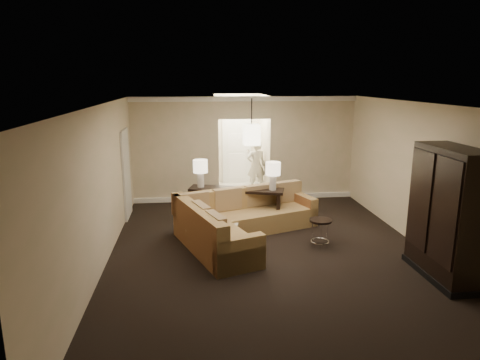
{
  "coord_description": "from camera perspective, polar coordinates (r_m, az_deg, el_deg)",
  "views": [
    {
      "loc": [
        -1.43,
        -7.31,
        3.22
      ],
      "look_at": [
        -0.45,
        1.2,
        1.21
      ],
      "focal_mm": 32.0,
      "sensor_mm": 36.0,
      "label": 1
    }
  ],
  "objects": [
    {
      "name": "ground",
      "position": [
        8.11,
        4.18,
        -10.2
      ],
      "size": [
        8.0,
        8.0,
        0.0
      ],
      "primitive_type": "plane",
      "color": "black",
      "rests_on": "ground"
    },
    {
      "name": "wall_back",
      "position": [
        11.54,
        0.62,
        4.16
      ],
      "size": [
        6.0,
        0.04,
        2.8
      ],
      "primitive_type": "cube",
      "color": "beige",
      "rests_on": "ground"
    },
    {
      "name": "wall_front",
      "position": [
        4.04,
        15.4,
        -14.12
      ],
      "size": [
        6.0,
        0.04,
        2.8
      ],
      "primitive_type": "cube",
      "color": "beige",
      "rests_on": "ground"
    },
    {
      "name": "wall_left",
      "position": [
        7.69,
        -18.16,
        -1.14
      ],
      "size": [
        0.04,
        8.0,
        2.8
      ],
      "primitive_type": "cube",
      "color": "beige",
      "rests_on": "ground"
    },
    {
      "name": "wall_right",
      "position": [
        8.74,
        24.06,
        0.03
      ],
      "size": [
        0.04,
        8.0,
        2.8
      ],
      "primitive_type": "cube",
      "color": "beige",
      "rests_on": "ground"
    },
    {
      "name": "ceiling",
      "position": [
        7.46,
        4.54,
        9.95
      ],
      "size": [
        6.0,
        8.0,
        0.02
      ],
      "primitive_type": "cube",
      "color": "white",
      "rests_on": "wall_back"
    },
    {
      "name": "crown_molding",
      "position": [
        11.36,
        0.67,
        10.76
      ],
      "size": [
        6.0,
        0.1,
        0.12
      ],
      "primitive_type": "cube",
      "color": "white",
      "rests_on": "wall_back"
    },
    {
      "name": "baseboard",
      "position": [
        11.78,
        0.63,
        -2.33
      ],
      "size": [
        6.0,
        0.1,
        0.12
      ],
      "primitive_type": "cube",
      "color": "white",
      "rests_on": "ground"
    },
    {
      "name": "side_door",
      "position": [
        10.45,
        -14.91,
        0.79
      ],
      "size": [
        0.05,
        0.9,
        2.1
      ],
      "primitive_type": "cube",
      "color": "white",
      "rests_on": "ground"
    },
    {
      "name": "foyer",
      "position": [
        12.87,
        -0.13,
        4.66
      ],
      "size": [
        1.44,
        2.02,
        2.8
      ],
      "color": "beige",
      "rests_on": "ground"
    },
    {
      "name": "sectional_sofa",
      "position": [
        8.88,
        -0.1,
        -5.52
      ],
      "size": [
        3.24,
        3.25,
        0.92
      ],
      "rotation": [
        0.0,
        0.0,
        0.34
      ],
      "color": "brown",
      "rests_on": "ground"
    },
    {
      "name": "coffee_table",
      "position": [
        8.85,
        -3.37,
        -6.74
      ],
      "size": [
        1.17,
        1.17,
        0.41
      ],
      "rotation": [
        0.0,
        0.0,
        -0.23
      ],
      "color": "silver",
      "rests_on": "ground"
    },
    {
      "name": "console_table",
      "position": [
        9.75,
        -0.5,
        -3.03
      ],
      "size": [
        2.19,
        1.05,
        0.83
      ],
      "rotation": [
        0.0,
        0.0,
        -0.28
      ],
      "color": "black",
      "rests_on": "ground"
    },
    {
      "name": "armoire",
      "position": [
        7.75,
        25.98,
        -4.43
      ],
      "size": [
        0.65,
        1.52,
        2.19
      ],
      "color": "black",
      "rests_on": "ground"
    },
    {
      "name": "drink_table",
      "position": [
        8.6,
        10.68,
        -6.19
      ],
      "size": [
        0.44,
        0.44,
        0.55
      ],
      "rotation": [
        0.0,
        0.0,
        0.32
      ],
      "color": "black",
      "rests_on": "ground"
    },
    {
      "name": "table_lamp_left",
      "position": [
        9.74,
        -5.3,
        1.47
      ],
      "size": [
        0.33,
        0.33,
        0.63
      ],
      "color": "silver",
      "rests_on": "console_table"
    },
    {
      "name": "table_lamp_right",
      "position": [
        9.46,
        4.42,
        1.15
      ],
      "size": [
        0.33,
        0.33,
        0.63
      ],
      "color": "silver",
      "rests_on": "console_table"
    },
    {
      "name": "pendant_light",
      "position": [
        10.19,
        1.54,
        6.08
      ],
      "size": [
        0.38,
        0.38,
        1.09
      ],
      "color": "black",
      "rests_on": "ceiling"
    },
    {
      "name": "person",
      "position": [
        12.53,
        2.17,
        2.25
      ],
      "size": [
        0.64,
        0.47,
        1.67
      ],
      "primitive_type": "imported",
      "rotation": [
        0.0,
        0.0,
        3.25
      ],
      "color": "beige",
      "rests_on": "ground"
    }
  ]
}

